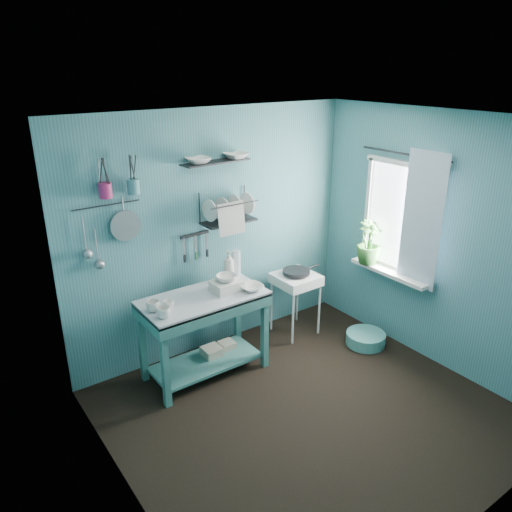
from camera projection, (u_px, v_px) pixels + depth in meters
floor at (308, 412)px, 4.40m from camera, size 3.20×3.20×0.00m
ceiling at (321, 121)px, 3.49m from camera, size 3.20×3.20×0.00m
wall_back at (215, 234)px, 5.08m from camera, size 3.20×0.00×3.20m
wall_front at (492, 373)px, 2.81m from camera, size 3.20×0.00×3.20m
wall_left at (120, 346)px, 3.08m from camera, size 0.00×3.00×3.00m
wall_right at (437, 243)px, 4.82m from camera, size 0.00×3.00×3.00m
work_counter at (205, 335)px, 4.82m from camera, size 1.20×0.63×0.84m
mug_left at (164, 313)px, 4.26m from camera, size 0.12×0.12×0.10m
mug_mid at (169, 305)px, 4.39m from camera, size 0.14×0.14×0.09m
mug_right at (153, 306)px, 4.37m from camera, size 0.17×0.17×0.10m
wash_tub at (227, 286)px, 4.77m from camera, size 0.28×0.22×0.10m
tub_bowl at (226, 278)px, 4.74m from camera, size 0.20×0.19×0.06m
soap_bottle at (229, 265)px, 4.99m from camera, size 0.12×0.12×0.30m
water_bottle at (236, 263)px, 5.06m from camera, size 0.09×0.09×0.28m
counter_bowl at (252, 288)px, 4.78m from camera, size 0.22×0.22×0.05m
hotplate_stand at (295, 304)px, 5.59m from camera, size 0.45×0.45×0.71m
frying_pan at (296, 272)px, 5.45m from camera, size 0.30×0.30×0.03m
knife_strip at (195, 235)px, 4.90m from camera, size 0.32×0.03×0.03m
dish_rack at (229, 207)px, 4.92m from camera, size 0.57×0.29×0.32m
upper_shelf at (216, 162)px, 4.72m from camera, size 0.71×0.21×0.02m
shelf_bowl_left at (198, 162)px, 4.61m from camera, size 0.25×0.25×0.06m
shelf_bowl_right at (236, 157)px, 4.83m from camera, size 0.25×0.25×0.06m
utensil_cup_magenta at (105, 190)px, 4.19m from camera, size 0.11×0.11×0.13m
utensil_cup_teal at (133, 187)px, 4.33m from camera, size 0.11×0.11×0.13m
colander at (125, 226)px, 4.42m from camera, size 0.28×0.03×0.28m
ladle_outer at (84, 235)px, 4.24m from camera, size 0.01×0.01×0.30m
ladle_inner at (96, 246)px, 4.33m from camera, size 0.01×0.01×0.30m
hook_rail at (106, 205)px, 4.29m from camera, size 0.60×0.01×0.01m
window_glass at (401, 217)px, 5.09m from camera, size 0.00×1.10×1.10m
windowsill at (389, 272)px, 5.26m from camera, size 0.16×0.95×0.04m
curtain at (422, 221)px, 4.81m from camera, size 0.00×1.35×1.35m
curtain_rod at (405, 154)px, 4.83m from camera, size 0.02×1.05×0.02m
potted_plant at (369, 242)px, 5.37m from camera, size 0.29×0.29×0.47m
storage_tin_large at (212, 357)px, 5.02m from camera, size 0.18×0.18×0.22m
storage_tin_small at (227, 350)px, 5.16m from camera, size 0.15×0.15×0.20m
floor_basin at (366, 339)px, 5.44m from camera, size 0.43×0.43×0.13m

